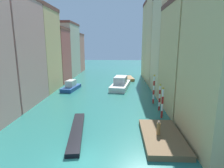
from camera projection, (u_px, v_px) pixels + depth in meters
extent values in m
plane|color=#28756B|center=(104.00, 90.00, 39.41)|extent=(154.00, 154.00, 0.00)
cube|color=tan|center=(11.00, 53.00, 29.01)|extent=(7.34, 9.63, 16.23)
cube|color=#DBB77A|center=(37.00, 52.00, 38.17)|extent=(7.34, 8.74, 16.06)
cube|color=brown|center=(33.00, 8.00, 36.41)|extent=(7.48, 8.92, 0.77)
cube|color=#B25147|center=(53.00, 57.00, 47.02)|extent=(7.34, 7.89, 12.79)
cube|color=brown|center=(51.00, 29.00, 45.61)|extent=(7.48, 8.05, 0.75)
cube|color=#BCB299|center=(64.00, 51.00, 56.48)|extent=(7.34, 11.74, 15.05)
cube|color=brown|center=(63.00, 24.00, 54.85)|extent=(7.48, 11.97, 0.63)
cube|color=#C6705B|center=(72.00, 54.00, 66.31)|extent=(7.34, 7.38, 12.51)
cube|color=brown|center=(72.00, 34.00, 64.94)|extent=(7.48, 7.53, 0.59)
cube|color=#DBB77A|center=(192.00, 60.00, 26.57)|extent=(7.34, 10.10, 14.67)
cube|color=brown|center=(197.00, 2.00, 24.96)|extent=(7.48, 10.30, 0.71)
cube|color=beige|center=(174.00, 46.00, 35.64)|extent=(7.34, 8.96, 18.14)
cube|color=#DBB77A|center=(163.00, 41.00, 44.53)|extent=(7.34, 9.04, 20.48)
cube|color=#DBB77A|center=(157.00, 42.00, 53.03)|extent=(7.34, 7.77, 19.99)
cube|color=brown|center=(158.00, 3.00, 50.86)|extent=(7.48, 7.92, 0.80)
cube|color=brown|center=(162.00, 137.00, 19.00)|extent=(3.93, 7.54, 0.56)
cylinder|color=olive|center=(158.00, 129.00, 18.75)|extent=(0.36, 0.36, 1.23)
sphere|color=tan|center=(159.00, 122.00, 18.60)|extent=(0.26, 0.26, 0.26)
cylinder|color=red|center=(162.00, 114.00, 24.54)|extent=(0.26, 0.26, 0.97)
cylinder|color=white|center=(162.00, 107.00, 24.34)|extent=(0.26, 0.26, 0.97)
cylinder|color=red|center=(163.00, 100.00, 24.14)|extent=(0.26, 0.26, 0.97)
cylinder|color=white|center=(163.00, 93.00, 23.93)|extent=(0.26, 0.26, 0.97)
sphere|color=gold|center=(163.00, 88.00, 23.81)|extent=(0.29, 0.29, 0.29)
cylinder|color=red|center=(159.00, 108.00, 27.45)|extent=(0.26, 0.26, 0.62)
cylinder|color=white|center=(159.00, 104.00, 27.32)|extent=(0.26, 0.26, 0.62)
cylinder|color=red|center=(160.00, 100.00, 27.19)|extent=(0.26, 0.26, 0.62)
cylinder|color=white|center=(160.00, 96.00, 27.06)|extent=(0.26, 0.26, 0.62)
cylinder|color=red|center=(160.00, 92.00, 26.93)|extent=(0.26, 0.26, 0.62)
cylinder|color=white|center=(160.00, 88.00, 26.80)|extent=(0.26, 0.26, 0.62)
sphere|color=gold|center=(160.00, 85.00, 26.72)|extent=(0.29, 0.29, 0.29)
cylinder|color=red|center=(153.00, 101.00, 30.59)|extent=(0.27, 0.27, 0.75)
cylinder|color=white|center=(153.00, 97.00, 30.43)|extent=(0.27, 0.27, 0.75)
cylinder|color=red|center=(154.00, 92.00, 30.27)|extent=(0.27, 0.27, 0.75)
cylinder|color=white|center=(154.00, 88.00, 30.11)|extent=(0.27, 0.27, 0.75)
cylinder|color=red|center=(154.00, 83.00, 29.96)|extent=(0.27, 0.27, 0.75)
cylinder|color=white|center=(154.00, 78.00, 29.80)|extent=(0.27, 0.27, 0.75)
sphere|color=gold|center=(154.00, 75.00, 29.70)|extent=(0.30, 0.30, 0.30)
cube|color=white|center=(120.00, 86.00, 41.30)|extent=(4.81, 9.87, 1.06)
cube|color=silver|center=(121.00, 80.00, 41.03)|extent=(3.11, 4.34, 1.54)
cube|color=black|center=(77.00, 131.00, 20.41)|extent=(2.61, 9.59, 0.44)
cube|color=olive|center=(129.00, 78.00, 51.31)|extent=(2.85, 6.26, 0.67)
cube|color=#234C93|center=(71.00, 88.00, 39.73)|extent=(3.21, 6.26, 0.76)
cube|color=silver|center=(71.00, 83.00, 39.51)|extent=(1.87, 2.70, 1.30)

